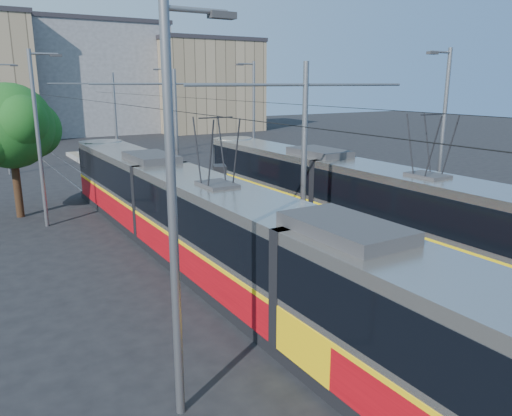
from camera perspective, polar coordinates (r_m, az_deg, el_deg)
ground at (r=14.20m, az=25.45°, el=-14.94°), size 160.00×160.00×0.00m
platform at (r=26.60m, az=-6.33°, el=0.09°), size 4.00×50.00×0.30m
tactile_strip_left at (r=26.01m, az=-9.23°, el=0.01°), size 0.70×50.00×0.01m
tactile_strip_right at (r=27.19m, az=-3.57°, el=0.79°), size 0.70×50.00×0.01m
rails at (r=26.64m, az=-6.32°, el=-0.20°), size 8.71×70.00×0.03m
tram_left at (r=16.76m, az=-4.36°, el=-2.79°), size 2.43×31.30×5.50m
tram_right at (r=19.25m, az=18.66°, el=-0.81°), size 2.43×31.12×5.50m
catenary at (r=23.35m, az=-3.61°, el=9.08°), size 9.20×70.00×7.00m
street_lamps at (r=29.59m, az=-9.88°, el=9.31°), size 15.18×38.22×8.00m
shelter at (r=24.86m, az=-4.15°, el=2.38°), size 0.99×1.22×2.33m
tree at (r=27.32m, az=-25.75°, el=8.33°), size 4.54×4.20×6.60m
building_centre at (r=72.42m, az=-18.42°, el=13.92°), size 18.36×14.28×14.27m
building_right at (r=71.43m, az=-5.90°, el=13.79°), size 14.28×10.20×12.38m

